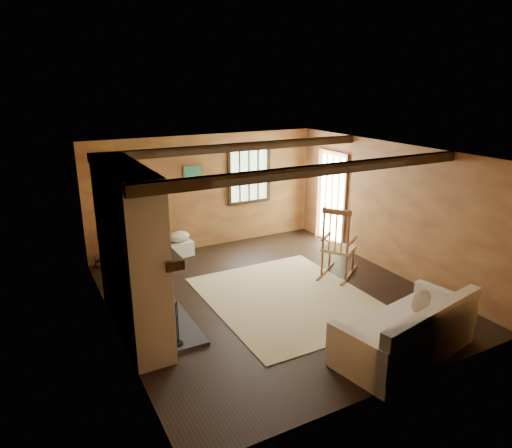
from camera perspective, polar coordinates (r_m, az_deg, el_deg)
ground at (r=7.73m, az=1.89°, el=-8.96°), size 5.50×5.50×0.00m
room_envelope at (r=7.47m, az=2.50°, el=3.49°), size 5.02×5.52×2.44m
fireplace at (r=6.54m, az=-15.22°, el=-4.10°), size 1.02×2.30×2.40m
rug at (r=7.67m, az=3.96°, el=-9.19°), size 2.50×3.00×0.01m
rocking_chair at (r=8.41m, az=10.18°, el=-2.83°), size 1.07×0.95×1.32m
sofa at (r=6.39m, az=18.52°, el=-13.01°), size 2.16×1.26×0.82m
firewood_pile at (r=9.31m, az=-17.39°, el=-4.22°), size 0.67×0.12×0.24m
laundry_basket at (r=9.49m, az=-9.55°, el=-3.03°), size 0.54×0.44×0.30m
basket_pillow at (r=9.41m, az=-9.63°, el=-1.55°), size 0.53×0.48×0.22m
armchair at (r=8.84m, az=-14.31°, el=-3.33°), size 1.09×1.07×0.76m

